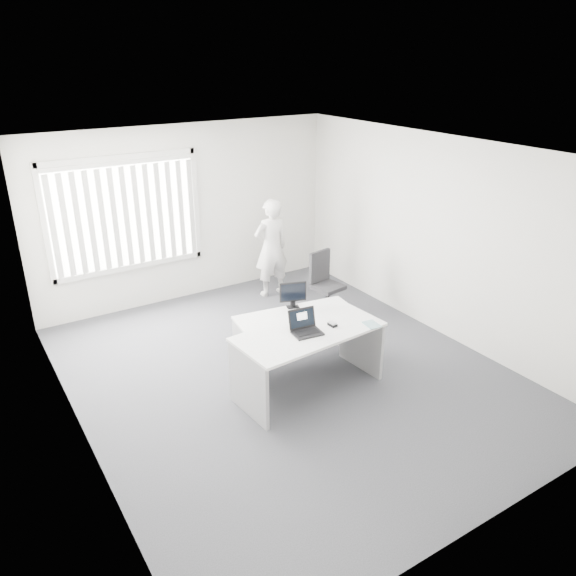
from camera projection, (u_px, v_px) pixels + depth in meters
ground at (287, 373)px, 7.17m from camera, size 6.00×6.00×0.00m
wall_back at (187, 214)px, 8.96m from camera, size 5.00×0.02×2.80m
wall_front at (496, 392)px, 4.29m from camera, size 5.00×0.02×2.80m
wall_left at (68, 322)px, 5.39m from camera, size 0.02×6.00×2.80m
wall_right at (438, 237)px, 7.86m from camera, size 0.02×6.00×2.80m
ceiling at (287, 151)px, 6.08m from camera, size 5.00×6.00×0.02m
window at (125, 214)px, 8.37m from camera, size 2.32×0.06×1.76m
blinds at (126, 217)px, 8.34m from camera, size 2.20×0.10×1.50m
desk_near at (309, 347)px, 6.62m from camera, size 1.81×0.95×0.80m
desk_far at (298, 330)px, 7.17m from camera, size 1.63×0.93×0.71m
office_chair at (326, 293)px, 8.79m from camera, size 0.63×0.63×0.96m
person at (271, 248)px, 9.18m from camera, size 0.61×0.41×1.65m
laptop at (308, 324)px, 6.40m from camera, size 0.37×0.34×0.26m
paper_sheet at (340, 325)px, 6.67m from camera, size 0.29×0.20×0.00m
mouse at (332, 324)px, 6.63m from camera, size 0.07×0.12×0.05m
booklet at (372, 324)px, 6.67m from camera, size 0.17×0.23×0.01m
keyboard at (312, 317)px, 7.06m from camera, size 0.45×0.31×0.02m
monitor at (293, 295)px, 7.28m from camera, size 0.37×0.21×0.35m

